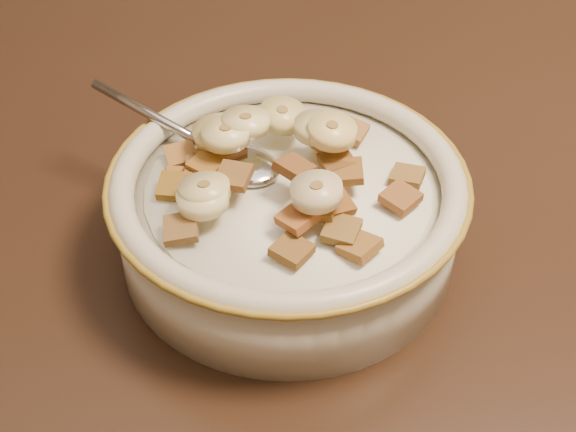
{
  "coord_description": "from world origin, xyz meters",
  "views": [
    {
      "loc": [
        0.01,
        -0.48,
        1.13
      ],
      "look_at": [
        0.0,
        -0.09,
        0.78
      ],
      "focal_mm": 50.0,
      "sensor_mm": 36.0,
      "label": 1
    }
  ],
  "objects_px": {
    "table": "(284,186)",
    "spoon": "(242,165)",
    "cereal_bowl": "(288,220)",
    "chair": "(410,135)"
  },
  "relations": [
    {
      "from": "cereal_bowl",
      "to": "chair",
      "type": "bearing_deg",
      "value": 73.01
    },
    {
      "from": "table",
      "to": "cereal_bowl",
      "type": "height_order",
      "value": "cereal_bowl"
    },
    {
      "from": "table",
      "to": "spoon",
      "type": "bearing_deg",
      "value": -112.16
    },
    {
      "from": "table",
      "to": "chair",
      "type": "bearing_deg",
      "value": 67.62
    },
    {
      "from": "table",
      "to": "spoon",
      "type": "height_order",
      "value": "spoon"
    },
    {
      "from": "cereal_bowl",
      "to": "spoon",
      "type": "xyz_separation_m",
      "value": [
        -0.03,
        0.02,
        0.03
      ]
    },
    {
      "from": "table",
      "to": "spoon",
      "type": "relative_size",
      "value": 26.45
    },
    {
      "from": "chair",
      "to": "spoon",
      "type": "relative_size",
      "value": 15.93
    },
    {
      "from": "table",
      "to": "cereal_bowl",
      "type": "xyz_separation_m",
      "value": [
        0.0,
        -0.09,
        0.05
      ]
    },
    {
      "from": "table",
      "to": "chair",
      "type": "height_order",
      "value": "chair"
    }
  ]
}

